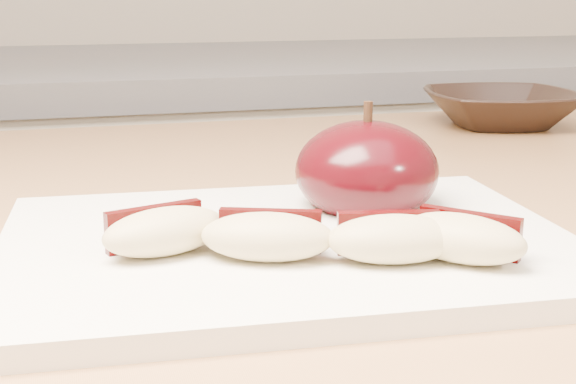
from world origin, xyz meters
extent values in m
cube|color=silver|center=(0.00, 1.20, 0.45)|extent=(2.40, 0.60, 0.90)
cube|color=slate|center=(0.00, 1.20, 0.92)|extent=(2.40, 0.62, 0.04)
cube|color=#9B6F43|center=(0.00, 0.50, 0.88)|extent=(1.64, 0.64, 0.04)
cube|color=white|center=(0.02, 0.35, 0.91)|extent=(0.33, 0.25, 0.01)
ellipsoid|color=black|center=(0.08, 0.40, 0.93)|extent=(0.09, 0.09, 0.06)
cylinder|color=black|center=(0.08, 0.40, 0.97)|extent=(0.01, 0.01, 0.01)
ellipsoid|color=tan|center=(-0.05, 0.34, 0.92)|extent=(0.07, 0.05, 0.02)
cube|color=#2E0203|center=(-0.06, 0.36, 0.92)|extent=(0.05, 0.02, 0.02)
ellipsoid|color=tan|center=(-0.01, 0.32, 0.92)|extent=(0.07, 0.05, 0.02)
cube|color=#2E0203|center=(0.00, 0.33, 0.92)|extent=(0.05, 0.02, 0.02)
ellipsoid|color=tan|center=(0.05, 0.30, 0.92)|extent=(0.07, 0.05, 0.02)
cube|color=#2E0203|center=(0.06, 0.31, 0.92)|extent=(0.05, 0.02, 0.02)
ellipsoid|color=tan|center=(0.09, 0.29, 0.92)|extent=(0.07, 0.07, 0.02)
cube|color=#2E0203|center=(0.10, 0.30, 0.92)|extent=(0.04, 0.04, 0.02)
imported|color=black|center=(0.35, 0.71, 0.92)|extent=(0.18, 0.18, 0.04)
camera|label=1|loc=(-0.10, -0.05, 1.05)|focal=50.00mm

